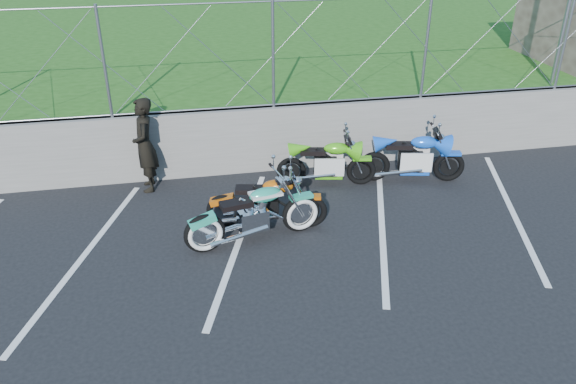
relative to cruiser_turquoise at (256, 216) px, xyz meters
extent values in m
plane|color=black|center=(-0.25, -0.89, -0.45)|extent=(90.00, 90.00, 0.00)
cube|color=slate|center=(-0.25, 2.61, 0.20)|extent=(30.00, 0.22, 1.30)
cube|color=#204F15|center=(-0.25, 12.61, 0.20)|extent=(30.00, 20.00, 1.30)
cylinder|color=gray|center=(-0.25, 2.61, 2.80)|extent=(28.00, 0.03, 0.03)
cylinder|color=gray|center=(-0.25, 2.61, 0.90)|extent=(28.00, 0.03, 0.03)
cylinder|color=gray|center=(6.95, 3.01, 2.35)|extent=(0.08, 0.08, 3.00)
cube|color=silver|center=(-2.65, 0.11, -0.45)|extent=(1.49, 4.31, 0.01)
cube|color=silver|center=(-0.25, 0.11, -0.45)|extent=(1.49, 4.31, 0.01)
cube|color=silver|center=(2.15, 0.11, -0.45)|extent=(1.49, 4.31, 0.01)
cube|color=silver|center=(4.55, 0.11, -0.45)|extent=(1.49, 4.31, 0.01)
torus|color=black|center=(-0.81, -0.17, -0.12)|extent=(0.66, 0.24, 0.65)
torus|color=black|center=(0.76, 0.15, -0.12)|extent=(0.66, 0.24, 0.65)
cube|color=silver|center=(-0.05, -0.01, -0.05)|extent=(0.50, 0.36, 0.34)
ellipsoid|color=teal|center=(0.17, 0.03, 0.34)|extent=(0.56, 0.34, 0.23)
cube|color=black|center=(-0.30, -0.06, 0.27)|extent=(0.53, 0.33, 0.09)
cube|color=teal|center=(0.76, 0.15, 0.18)|extent=(0.40, 0.22, 0.06)
cylinder|color=silver|center=(0.39, 0.08, 0.66)|extent=(0.17, 0.71, 0.03)
torus|color=black|center=(-0.45, 0.54, -0.16)|extent=(0.59, 0.22, 0.58)
torus|color=black|center=(0.93, 0.25, -0.16)|extent=(0.59, 0.22, 0.58)
cube|color=black|center=(0.22, 0.40, -0.07)|extent=(0.48, 0.35, 0.32)
ellipsoid|color=#BD550B|center=(0.42, 0.36, 0.30)|extent=(0.53, 0.33, 0.22)
cube|color=black|center=(-0.02, 0.45, 0.24)|extent=(0.51, 0.32, 0.08)
cube|color=#BD550B|center=(0.93, 0.25, 0.11)|extent=(0.38, 0.21, 0.06)
cylinder|color=silver|center=(0.62, 0.32, 0.53)|extent=(0.16, 0.67, 0.03)
torus|color=black|center=(0.94, 1.84, -0.17)|extent=(0.57, 0.21, 0.56)
torus|color=black|center=(2.24, 1.59, -0.17)|extent=(0.57, 0.21, 0.56)
cube|color=black|center=(1.57, 1.72, -0.08)|extent=(0.47, 0.34, 0.32)
ellipsoid|color=#49B416|center=(1.77, 1.68, 0.30)|extent=(0.53, 0.32, 0.22)
cube|color=black|center=(1.33, 1.76, 0.23)|extent=(0.50, 0.31, 0.08)
cube|color=#49B416|center=(2.24, 1.59, 0.09)|extent=(0.37, 0.20, 0.06)
cylinder|color=silver|center=(1.93, 1.65, 0.51)|extent=(0.15, 0.66, 0.03)
torus|color=black|center=(2.54, 1.70, -0.15)|extent=(0.61, 0.23, 0.60)
torus|color=black|center=(3.93, 1.40, -0.15)|extent=(0.61, 0.23, 0.60)
cube|color=black|center=(3.22, 1.55, -0.05)|extent=(0.51, 0.37, 0.34)
ellipsoid|color=blue|center=(3.43, 1.51, 0.35)|extent=(0.57, 0.35, 0.23)
cube|color=black|center=(2.96, 1.61, 0.28)|extent=(0.54, 0.34, 0.09)
cube|color=blue|center=(3.93, 1.40, 0.13)|extent=(0.40, 0.23, 0.06)
cylinder|color=silver|center=(3.60, 1.47, 0.59)|extent=(0.18, 0.71, 0.03)
imported|color=black|center=(-1.71, 2.19, 0.43)|extent=(0.46, 0.67, 1.76)
camera|label=1|loc=(-0.97, -7.55, 4.41)|focal=35.00mm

